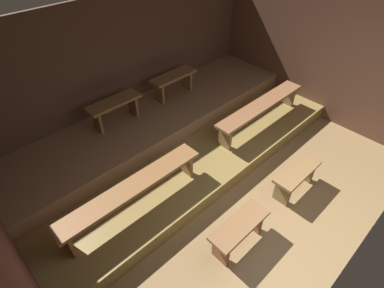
# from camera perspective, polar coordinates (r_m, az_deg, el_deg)

# --- Properties ---
(ground) EXTENTS (6.55, 4.89, 0.08)m
(ground) POSITION_cam_1_polar(r_m,az_deg,el_deg) (5.22, 2.62, -5.23)
(ground) COLOR olive
(wall_back) EXTENTS (6.55, 0.06, 2.46)m
(wall_back) POSITION_cam_1_polar(r_m,az_deg,el_deg) (5.82, -12.25, 14.57)
(wall_back) COLOR brown
(wall_back) RESTS_ON ground
(wall_right) EXTENTS (0.06, 4.89, 2.46)m
(wall_right) POSITION_cam_1_polar(r_m,az_deg,el_deg) (6.58, 21.66, 15.82)
(wall_right) COLOR brown
(wall_right) RESTS_ON ground
(platform_lower) EXTENTS (5.75, 2.62, 0.26)m
(platform_lower) POSITION_cam_1_polar(r_m,az_deg,el_deg) (5.49, -2.79, -0.01)
(platform_lower) COLOR olive
(platform_lower) RESTS_ON ground
(platform_middle) EXTENTS (5.75, 1.41, 0.26)m
(platform_middle) POSITION_cam_1_polar(r_m,az_deg,el_deg) (5.71, -6.92, 4.86)
(platform_middle) COLOR #956E4F
(platform_middle) RESTS_ON platform_lower
(bench_floor_left) EXTENTS (0.89, 0.32, 0.44)m
(bench_floor_left) POSITION_cam_1_polar(r_m,az_deg,el_deg) (4.11, 8.87, -15.62)
(bench_floor_left) COLOR #8C613C
(bench_floor_left) RESTS_ON ground
(bench_floor_right) EXTENTS (0.89, 0.32, 0.44)m
(bench_floor_right) POSITION_cam_1_polar(r_m,az_deg,el_deg) (4.92, 19.13, -5.65)
(bench_floor_right) COLOR olive
(bench_floor_right) RESTS_ON ground
(bench_lower_left) EXTENTS (2.18, 0.32, 0.44)m
(bench_lower_left) POSITION_cam_1_polar(r_m,az_deg,el_deg) (4.14, -11.16, -8.47)
(bench_lower_left) COLOR #8F5F36
(bench_lower_left) RESTS_ON platform_lower
(bench_lower_right) EXTENTS (2.18, 0.32, 0.44)m
(bench_lower_right) POSITION_cam_1_polar(r_m,az_deg,el_deg) (5.69, 12.91, 6.80)
(bench_lower_right) COLOR #905F3D
(bench_lower_right) RESTS_ON platform_lower
(bench_middle_left) EXTENTS (0.95, 0.32, 0.44)m
(bench_middle_left) POSITION_cam_1_polar(r_m,az_deg,el_deg) (5.33, -14.43, 6.89)
(bench_middle_left) COLOR olive
(bench_middle_left) RESTS_ON platform_middle
(bench_middle_right) EXTENTS (0.95, 0.32, 0.44)m
(bench_middle_right) POSITION_cam_1_polar(r_m,az_deg,el_deg) (5.95, -3.57, 11.97)
(bench_middle_right) COLOR olive
(bench_middle_right) RESTS_ON platform_middle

